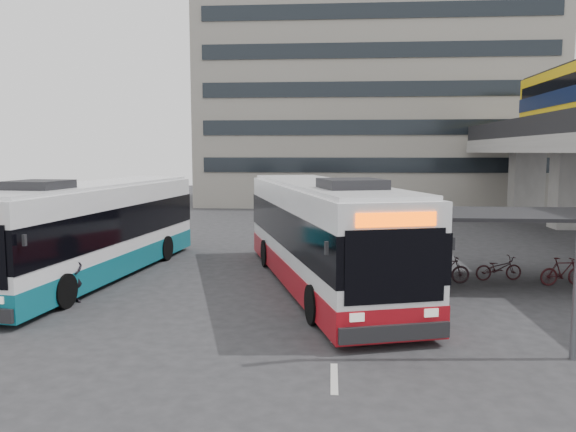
{
  "coord_description": "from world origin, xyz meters",
  "views": [
    {
      "loc": [
        2.39,
        -17.13,
        4.64
      ],
      "look_at": [
        0.64,
        5.92,
        2.0
      ],
      "focal_mm": 35.0,
      "sensor_mm": 36.0,
      "label": 1
    }
  ],
  "objects": [
    {
      "name": "ground",
      "position": [
        0.0,
        0.0,
        0.0
      ],
      "size": [
        120.0,
        120.0,
        0.0
      ],
      "primitive_type": "plane",
      "color": "#28282B",
      "rests_on": "ground"
    },
    {
      "name": "bike_shelter",
      "position": [
        8.5,
        3.0,
        1.52
      ],
      "size": [
        10.0,
        4.0,
        2.54
      ],
      "color": "#595B60",
      "rests_on": "ground"
    },
    {
      "name": "office_block",
      "position": [
        6.0,
        36.0,
        12.5
      ],
      "size": [
        30.0,
        15.0,
        25.0
      ],
      "primitive_type": "cube",
      "color": "gray",
      "rests_on": "ground"
    },
    {
      "name": "road_markings",
      "position": [
        2.5,
        -3.0,
        0.01
      ],
      "size": [
        0.15,
        7.6,
        0.01
      ],
      "color": "beige",
      "rests_on": "ground"
    },
    {
      "name": "bus_main",
      "position": [
        2.1,
        2.02,
        1.8
      ],
      "size": [
        6.34,
        13.4,
        3.88
      ],
      "rotation": [
        0.0,
        0.0,
        0.28
      ],
      "color": "white",
      "rests_on": "ground"
    },
    {
      "name": "bus_teal",
      "position": [
        -6.33,
        2.8,
        1.75
      ],
      "size": [
        4.13,
        12.95,
        3.76
      ],
      "rotation": [
        0.0,
        0.0,
        -0.11
      ],
      "color": "white",
      "rests_on": "ground"
    },
    {
      "name": "pedestrian",
      "position": [
        -5.49,
        -0.77,
        0.87
      ],
      "size": [
        0.69,
        0.76,
        1.74
      ],
      "primitive_type": "imported",
      "rotation": [
        0.0,
        0.0,
        1.0
      ],
      "color": "black",
      "rests_on": "ground"
    }
  ]
}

